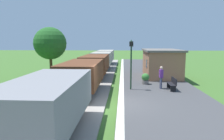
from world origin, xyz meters
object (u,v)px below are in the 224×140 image
station_hut (161,63)px  bench_near_hut (172,84)px  bench_down_platform (152,67)px  person_waiting (161,76)px  tree_trackside_far (50,44)px  lamp_post_near (131,55)px  freight_train (95,65)px  potted_planter (145,79)px

station_hut → bench_near_hut: 5.93m
bench_down_platform → person_waiting: 9.98m
bench_near_hut → tree_trackside_far: tree_trackside_far is taller
bench_near_hut → lamp_post_near: size_ratio=0.41×
station_hut → freight_train: bearing=-179.3°
bench_down_platform → person_waiting: size_ratio=0.88×
station_hut → bench_down_platform: size_ratio=3.87×
bench_near_hut → bench_down_platform: size_ratio=1.00×
tree_trackside_far → bench_near_hut: bearing=-25.1°
bench_near_hut → lamp_post_near: lamp_post_near is taller
bench_down_platform → person_waiting: person_waiting is taller
person_waiting → lamp_post_near: size_ratio=0.46×
lamp_post_near → tree_trackside_far: tree_trackside_far is taller
person_waiting → tree_trackside_far: size_ratio=0.33×
freight_train → person_waiting: freight_train is taller
station_hut → bench_down_platform: (-0.24, 4.45, -0.93)m
lamp_post_near → freight_train: bearing=121.2°
freight_train → lamp_post_near: 6.89m
freight_train → station_hut: station_hut is taller
person_waiting → lamp_post_near: bearing=4.7°
bench_down_platform → lamp_post_near: 10.96m
lamp_post_near → bench_down_platform: bearing=73.4°
person_waiting → tree_trackside_far: tree_trackside_far is taller
station_hut → potted_planter: 4.47m
person_waiting → station_hut: bearing=-104.9°
freight_train → station_hut: bearing=0.7°
bench_down_platform → station_hut: bearing=-86.9°
bench_down_platform → lamp_post_near: (-3.06, -10.31, 2.08)m
bench_near_hut → person_waiting: size_ratio=0.88×
station_hut → bench_near_hut: size_ratio=3.87×
bench_near_hut → person_waiting: 0.97m
bench_near_hut → person_waiting: (-0.77, 0.36, 0.46)m
person_waiting → lamp_post_near: 2.83m
station_hut → lamp_post_near: bearing=-119.4°
bench_near_hut → tree_trackside_far: bearing=154.9°
lamp_post_near → bench_near_hut: bearing=0.1°
freight_train → bench_down_platform: size_ratio=21.73×
station_hut → tree_trackside_far: 11.43m
bench_near_hut → lamp_post_near: 3.70m
potted_planter → tree_trackside_far: (-9.23, 3.19, 2.90)m
freight_train → potted_planter: freight_train is taller
tree_trackside_far → person_waiting: bearing=-25.1°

